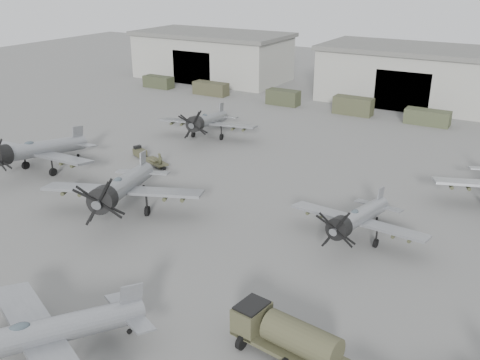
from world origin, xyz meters
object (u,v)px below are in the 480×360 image
Objects in this scene: tug_trailer at (146,156)px; ground_crew at (160,161)px; aircraft_mid_0 at (35,150)px; aircraft_near_1 at (34,336)px; fuel_tanker at (287,334)px; aircraft_mid_1 at (121,188)px; aircraft_mid_2 at (357,219)px; aircraft_far_0 at (206,121)px.

ground_crew is at bearing -1.29° from tug_trailer.
aircraft_mid_0 reaches higher than ground_crew.
aircraft_near_1 reaches higher than tug_trailer.
aircraft_near_1 is at bearing -159.34° from ground_crew.
aircraft_near_1 is 13.53m from fuel_tanker.
aircraft_mid_1 is 20.00m from aircraft_mid_2.
tug_trailer is (-16.90, 29.11, -1.81)m from aircraft_near_1.
aircraft_mid_0 is 15.10m from aircraft_mid_1.
aircraft_mid_2 reaches higher than fuel_tanker.
aircraft_mid_2 is 1.63× the size of fuel_tanker.
aircraft_mid_0 is 7.82× the size of ground_crew.
aircraft_mid_2 is at bearing 102.39° from fuel_tanker.
ground_crew is at bearing 89.15° from aircraft_mid_1.
tug_trailer is 3.52× the size of ground_crew.
aircraft_mid_0 is 0.98× the size of aircraft_mid_1.
fuel_tanker is (10.98, 7.87, -0.81)m from aircraft_near_1.
aircraft_far_0 is 11.60m from ground_crew.
fuel_tanker is (26.41, -31.34, -0.84)m from aircraft_far_0.
fuel_tanker reaches higher than ground_crew.
aircraft_far_0 is (-25.22, 16.50, 0.27)m from aircraft_mid_2.
aircraft_mid_2 reaches higher than tug_trailer.
aircraft_mid_1 is (-9.40, 17.09, 0.29)m from aircraft_near_1.
ground_crew is at bearing 171.90° from aircraft_mid_2.
aircraft_near_1 is at bearing -84.32° from aircraft_mid_1.
aircraft_mid_1 is at bearing -13.74° from aircraft_mid_0.
aircraft_mid_0 is 1.21× the size of aircraft_mid_2.
aircraft_near_1 reaches higher than ground_crew.
fuel_tanker is (35.14, -12.40, -1.01)m from aircraft_mid_0.
aircraft_mid_1 reaches higher than aircraft_far_0.
aircraft_mid_1 is 11.71m from ground_crew.
aircraft_mid_1 is at bearing -159.58° from aircraft_mid_2.
aircraft_mid_2 is at bearing 2.50° from aircraft_mid_0.
fuel_tanker is at bearing -47.48° from aircraft_mid_1.
aircraft_mid_1 is (14.76, -3.17, 0.09)m from aircraft_mid_0.
aircraft_mid_1 is 22.92m from aircraft_far_0.
aircraft_far_0 is 10.37m from tug_trailer.
aircraft_mid_2 is 30.14m from aircraft_far_0.
fuel_tanker is 1.12× the size of tug_trailer.
aircraft_mid_1 is 7.98× the size of ground_crew.
aircraft_far_0 reaches higher than aircraft_mid_2.
aircraft_far_0 is at bearing 82.13° from aircraft_mid_1.
aircraft_mid_1 reaches higher than ground_crew.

